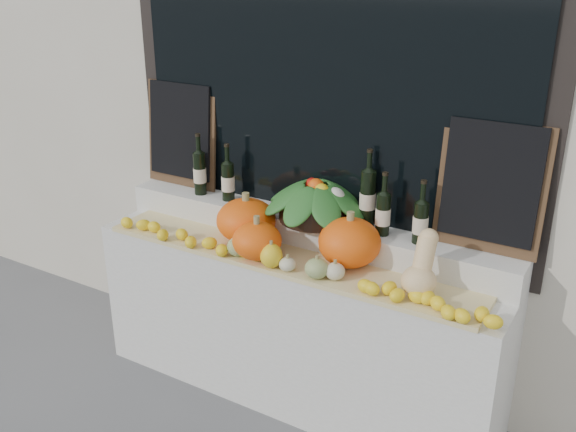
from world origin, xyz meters
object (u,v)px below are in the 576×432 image
(pumpkin_left, at_px, (246,220))
(wine_bottle_tall, at_px, (368,198))
(pumpkin_right, at_px, (350,242))
(produce_bowl, at_px, (316,199))
(butternut_squash, at_px, (421,270))

(pumpkin_left, distance_m, wine_bottle_tall, 0.67)
(pumpkin_right, xyz_separation_m, produce_bowl, (-0.28, 0.16, 0.12))
(butternut_squash, bearing_deg, pumpkin_left, 175.23)
(butternut_squash, height_order, wine_bottle_tall, wine_bottle_tall)
(pumpkin_left, bearing_deg, pumpkin_right, 1.44)
(pumpkin_right, xyz_separation_m, butternut_squash, (0.41, -0.10, -0.00))
(pumpkin_right, bearing_deg, wine_bottle_tall, 91.73)
(pumpkin_left, relative_size, wine_bottle_tall, 0.79)
(produce_bowl, distance_m, wine_bottle_tall, 0.28)
(pumpkin_right, distance_m, produce_bowl, 0.34)
(butternut_squash, bearing_deg, wine_bottle_tall, 143.01)
(produce_bowl, relative_size, wine_bottle_tall, 1.44)
(pumpkin_left, bearing_deg, wine_bottle_tall, 20.69)
(pumpkin_right, relative_size, produce_bowl, 0.53)
(pumpkin_left, height_order, wine_bottle_tall, wine_bottle_tall)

